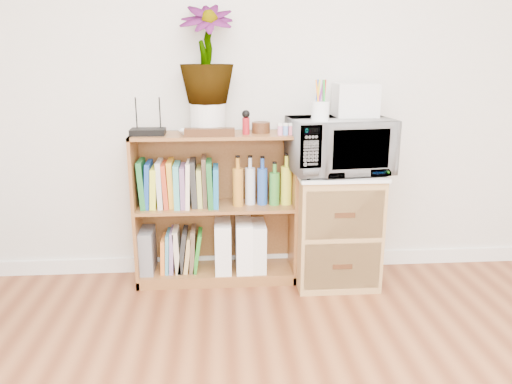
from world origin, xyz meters
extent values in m
cube|color=white|center=(0.00, 2.24, 0.05)|extent=(4.00, 0.02, 0.10)
cube|color=brown|center=(-0.35, 2.10, 0.47)|extent=(1.00, 0.30, 0.95)
cube|color=#9E7542|center=(0.40, 2.02, 0.35)|extent=(0.50, 0.45, 0.70)
imported|color=silver|center=(0.40, 2.02, 0.88)|extent=(0.63, 0.47, 0.33)
cylinder|color=white|center=(0.25, 1.90, 1.10)|extent=(0.10, 0.10, 0.11)
cube|color=silver|center=(0.51, 2.10, 1.15)|extent=(0.25, 0.21, 0.20)
cube|color=black|center=(-0.74, 2.08, 0.97)|extent=(0.20, 0.14, 0.04)
imported|color=silver|center=(-0.50, 2.07, 0.97)|extent=(0.13, 0.13, 0.03)
cylinder|color=silver|center=(-0.39, 2.12, 1.04)|extent=(0.21, 0.21, 0.18)
imported|color=#2F702C|center=(-0.39, 2.12, 1.41)|extent=(0.32, 0.32, 0.57)
cube|color=#341B0E|center=(-0.37, 2.00, 0.97)|extent=(0.29, 0.07, 0.05)
cylinder|color=maroon|center=(-0.16, 2.06, 1.00)|extent=(0.04, 0.04, 0.10)
cylinder|color=#3B1F10|center=(-0.07, 2.11, 0.98)|extent=(0.11, 0.11, 0.06)
cube|color=pink|center=(0.07, 2.01, 0.98)|extent=(0.11, 0.04, 0.05)
cube|color=slate|center=(-0.79, 2.10, 0.21)|extent=(0.08, 0.22, 0.28)
cube|color=white|center=(-0.31, 2.09, 0.23)|extent=(0.10, 0.26, 0.32)
cube|color=white|center=(-0.18, 2.09, 0.23)|extent=(0.10, 0.26, 0.32)
cube|color=white|center=(-0.09, 2.09, 0.22)|extent=(0.10, 0.25, 0.31)
cube|color=#1D6D32|center=(-0.79, 2.10, 0.65)|extent=(0.05, 0.20, 0.29)
cube|color=#183F93|center=(-0.76, 2.10, 0.64)|extent=(0.05, 0.20, 0.28)
cube|color=#D1DE34|center=(-0.72, 2.10, 0.62)|extent=(0.05, 0.20, 0.25)
cube|color=beige|center=(-0.69, 2.10, 0.64)|extent=(0.04, 0.20, 0.29)
cube|color=#BC3C20|center=(-0.65, 2.10, 0.64)|extent=(0.04, 0.20, 0.27)
cube|color=gold|center=(-0.62, 2.10, 0.64)|extent=(0.04, 0.20, 0.29)
cube|color=teal|center=(-0.58, 2.10, 0.64)|extent=(0.03, 0.20, 0.27)
cube|color=slate|center=(-0.55, 2.10, 0.63)|extent=(0.03, 0.20, 0.26)
cube|color=#F7E3C0|center=(-0.51, 2.10, 0.64)|extent=(0.03, 0.20, 0.28)
cube|color=#282828|center=(-0.48, 2.10, 0.64)|extent=(0.05, 0.20, 0.29)
cube|color=#B1B352|center=(-0.45, 2.10, 0.62)|extent=(0.03, 0.20, 0.24)
cube|color=#4F3C2D|center=(-0.41, 2.10, 0.65)|extent=(0.03, 0.20, 0.31)
cube|color=#1A6329|center=(-0.38, 2.10, 0.64)|extent=(0.04, 0.20, 0.29)
cube|color=#1A679E|center=(-0.35, 2.10, 0.62)|extent=(0.03, 0.20, 0.25)
cylinder|color=#BE7823|center=(-0.21, 2.10, 0.65)|extent=(0.07, 0.07, 0.31)
cylinder|color=silver|center=(-0.13, 2.10, 0.65)|extent=(0.06, 0.06, 0.30)
cylinder|color=#244DA8|center=(-0.06, 2.10, 0.65)|extent=(0.06, 0.06, 0.30)
cylinder|color=#388831|center=(0.02, 2.10, 0.63)|extent=(0.06, 0.06, 0.26)
cylinder|color=#CFD432|center=(0.09, 2.10, 0.66)|extent=(0.07, 0.07, 0.31)
cube|color=orange|center=(-0.69, 2.10, 0.18)|extent=(0.03, 0.19, 0.22)
cube|color=teal|center=(-0.66, 2.10, 0.20)|extent=(0.03, 0.19, 0.26)
cube|color=#8B6CA2|center=(-0.63, 2.10, 0.21)|extent=(0.04, 0.19, 0.27)
cube|color=beige|center=(-0.60, 2.10, 0.21)|extent=(0.05, 0.19, 0.28)
cube|color=black|center=(-0.57, 2.10, 0.21)|extent=(0.07, 0.19, 0.27)
cube|color=tan|center=(-0.53, 2.10, 0.19)|extent=(0.06, 0.19, 0.23)
cube|color=brown|center=(-0.50, 2.10, 0.21)|extent=(0.04, 0.19, 0.28)
cube|color=#227E21|center=(-0.47, 2.10, 0.20)|extent=(0.06, 0.19, 0.26)
camera|label=1|loc=(-0.32, -0.91, 1.41)|focal=35.00mm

